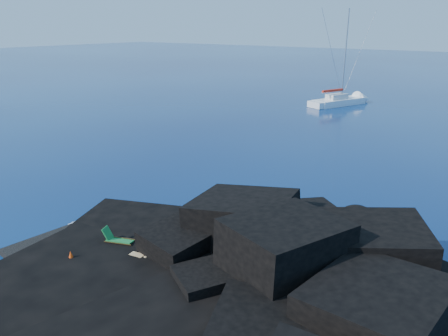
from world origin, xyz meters
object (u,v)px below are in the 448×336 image
object	(u,v)px
deck_chair	(120,237)
marker_cone	(71,257)
sailboat	(339,105)
sunbather	(137,256)

from	to	relation	value
deck_chair	marker_cone	world-z (taller)	deck_chair
sailboat	sunbather	xyz separation A→B (m)	(9.31, -49.41, 0.54)
deck_chair	sunbather	world-z (taller)	deck_chair
sailboat	deck_chair	size ratio (longest dim) A/B	8.60
sunbather	marker_cone	distance (m)	3.21
sailboat	deck_chair	xyz separation A→B (m)	(7.58, -48.98, 0.90)
marker_cone	deck_chair	bearing A→B (deg)	74.23
deck_chair	sunbather	xyz separation A→B (m)	(1.72, -0.44, -0.36)
sailboat	marker_cone	distance (m)	51.96
deck_chair	marker_cone	bearing A→B (deg)	-126.87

